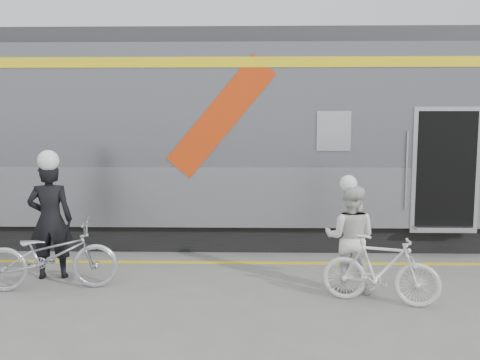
{
  "coord_description": "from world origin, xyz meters",
  "views": [
    {
      "loc": [
        -0.26,
        -6.35,
        2.42
      ],
      "look_at": [
        -0.44,
        1.6,
        1.5
      ],
      "focal_mm": 38.0,
      "sensor_mm": 36.0,
      "label": 1
    }
  ],
  "objects_px": {
    "man": "(50,220)",
    "woman": "(350,238)",
    "bicycle_left": "(50,255)",
    "bicycle_right": "(380,270)"
  },
  "relations": [
    {
      "from": "man",
      "to": "woman",
      "type": "distance_m",
      "value": 4.54
    },
    {
      "from": "man",
      "to": "woman",
      "type": "xyz_separation_m",
      "value": [
        4.51,
        -0.48,
        -0.15
      ]
    },
    {
      "from": "bicycle_left",
      "to": "woman",
      "type": "bearing_deg",
      "value": -99.34
    },
    {
      "from": "man",
      "to": "bicycle_right",
      "type": "distance_m",
      "value": 4.94
    },
    {
      "from": "woman",
      "to": "bicycle_left",
      "type": "bearing_deg",
      "value": 18.89
    },
    {
      "from": "woman",
      "to": "man",
      "type": "bearing_deg",
      "value": 11.89
    },
    {
      "from": "bicycle_right",
      "to": "woman",
      "type": "bearing_deg",
      "value": 46.53
    },
    {
      "from": "bicycle_left",
      "to": "woman",
      "type": "distance_m",
      "value": 4.32
    },
    {
      "from": "bicycle_left",
      "to": "woman",
      "type": "height_order",
      "value": "woman"
    },
    {
      "from": "bicycle_left",
      "to": "bicycle_right",
      "type": "bearing_deg",
      "value": -106.21
    }
  ]
}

